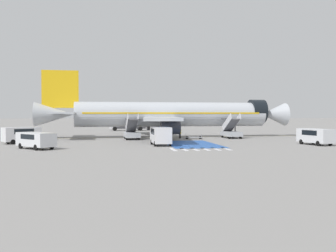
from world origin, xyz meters
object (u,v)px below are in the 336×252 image
Objects in this scene: airliner at (168,114)px; service_van_0 at (161,134)px; baggage_cart at (194,137)px; service_van_2 at (36,139)px; ground_crew_1 at (180,133)px; boarding_stairs_aft at (132,133)px; ground_crew_0 at (159,134)px; fuel_tanker at (128,123)px; service_van_3 at (22,134)px; boarding_stairs_forward at (231,132)px; service_van_1 at (316,135)px.

service_van_0 is at bearing -13.98° from airliner.
service_van_2 is at bearing 136.50° from baggage_cart.
service_van_2 reaches higher than ground_crew_1.
boarding_stairs_aft is 4.39m from ground_crew_0.
ground_crew_0 is (1.19, 10.46, -0.43)m from service_van_0.
airliner reaches higher than fuel_tanker.
service_van_3 is at bearing 160.46° from service_van_0.
service_van_3 is (-21.30, -11.31, -2.54)m from airliner.
boarding_stairs_forward reaches higher than boarding_stairs_aft.
fuel_tanker is 1.63× the size of service_van_1.
service_van_0 is at bearing -18.83° from service_van_1.
baggage_cart is at bearing 58.31° from service_van_0.
service_van_3 reaches higher than service_van_1.
boarding_stairs_aft is 0.62× the size of fuel_tanker.
ground_crew_0 is (-12.01, -2.34, -0.06)m from boarding_stairs_forward.
boarding_stairs_forward is at bearing -68.60° from baggage_cart.
airliner is 26.44× the size of ground_crew_0.
service_van_0 is 14.27m from ground_crew_1.
fuel_tanker is 5.35× the size of ground_crew_1.
boarding_stairs_aft reaches higher than service_van_1.
boarding_stairs_forward is 0.62× the size of fuel_tanker.
service_van_3 is (-14.90, -6.46, 0.30)m from boarding_stairs_aft.
ground_crew_0 is 4.73m from ground_crew_1.
boarding_stairs_forward is at bearing -0.00° from boarding_stairs_aft.
ground_crew_0 is (4.04, -1.72, -0.06)m from boarding_stairs_aft.
service_van_2 is (-17.94, -20.04, -2.71)m from airliner.
service_van_2 is at bearing -152.37° from boarding_stairs_forward.
ground_crew_1 is (7.74, 1.21, -0.08)m from boarding_stairs_aft.
ground_crew_0 is at bearing -171.18° from boarding_stairs_forward.
boarding_stairs_aft is at bearing -98.38° from service_van_3.
service_van_3 is (-17.75, 5.72, -0.07)m from service_van_0.
boarding_stairs_forward is at bearing -156.33° from fuel_tanker.
fuel_tanker is 1.71× the size of service_van_0.
service_van_0 reaches higher than ground_crew_1.
airliner is at bearing -170.58° from fuel_tanker.
service_van_2 is at bearing -10.82° from service_van_1.
ground_crew_1 is (-14.48, 15.72, -0.32)m from service_van_1.
airliner is 8.09× the size of boarding_stairs_forward.
airliner is at bearing -93.87° from service_van_3.
boarding_stairs_forward is at bearing -75.64° from ground_crew_0.
ground_crew_0 is at bearing -25.32° from boarding_stairs_aft.
service_van_0 is 10.54m from ground_crew_0.
ground_crew_0 is at bearing 114.17° from baggage_cart.
airliner is 8.07× the size of service_van_2.
service_van_1 reaches higher than service_van_2.
service_van_1 is 33.77m from service_van_2.
service_van_0 is 1.75× the size of baggage_cart.
fuel_tanker reaches higher than service_van_2.
boarding_stairs_aft reaches higher than baggage_cart.
fuel_tanker reaches higher than service_van_3.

